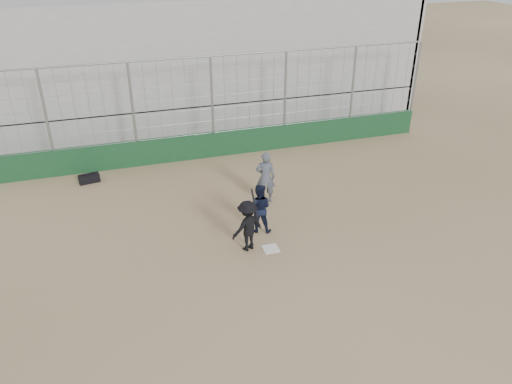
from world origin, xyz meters
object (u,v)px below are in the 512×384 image
object	(u,v)px
catcher_crouched	(259,216)
umpire	(265,180)
equipment_bag	(89,178)
batter_at_plate	(248,226)

from	to	relation	value
catcher_crouched	umpire	world-z (taller)	umpire
umpire	equipment_bag	distance (m)	6.54
batter_at_plate	umpire	bearing A→B (deg)	61.53
equipment_bag	batter_at_plate	bearing A→B (deg)	-53.75
batter_at_plate	umpire	xyz separation A→B (m)	(1.39, 2.56, 0.03)
batter_at_plate	catcher_crouched	xyz separation A→B (m)	(0.59, 0.79, -0.23)
catcher_crouched	batter_at_plate	bearing A→B (deg)	-126.83
catcher_crouched	equipment_bag	distance (m)	6.98
batter_at_plate	equipment_bag	world-z (taller)	batter_at_plate
batter_at_plate	catcher_crouched	size ratio (longest dim) A/B	1.59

